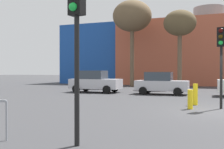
# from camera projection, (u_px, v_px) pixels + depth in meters

# --- Properties ---
(ground_plane) EXTENTS (200.00, 200.00, 0.00)m
(ground_plane) POSITION_uv_depth(u_px,v_px,m) (221.00, 111.00, 11.58)
(ground_plane) COLOR #38383A
(building_backdrop) EXTENTS (40.75, 10.90, 10.42)m
(building_backdrop) POSITION_uv_depth(u_px,v_px,m) (208.00, 53.00, 35.72)
(building_backdrop) COLOR #B2563D
(building_backdrop) RESTS_ON ground_plane
(parked_car_0) EXTENTS (4.21, 2.06, 1.82)m
(parked_car_0) POSITION_uv_depth(u_px,v_px,m) (95.00, 82.00, 22.00)
(parked_car_0) COLOR silver
(parked_car_0) RESTS_ON ground_plane
(parked_car_1) EXTENTS (3.94, 1.94, 1.71)m
(parked_car_1) POSITION_uv_depth(u_px,v_px,m) (161.00, 83.00, 20.06)
(parked_car_1) COLOR silver
(parked_car_1) RESTS_ON ground_plane
(traffic_light_near_left) EXTENTS (0.39, 0.39, 3.96)m
(traffic_light_near_left) POSITION_uv_depth(u_px,v_px,m) (76.00, 22.00, 6.12)
(traffic_light_near_left) COLOR black
(traffic_light_near_left) RESTS_ON ground_plane
(traffic_light_island) EXTENTS (0.41, 0.40, 3.81)m
(traffic_light_island) POSITION_uv_depth(u_px,v_px,m) (221.00, 49.00, 12.24)
(traffic_light_island) COLOR black
(traffic_light_island) RESTS_ON ground_plane
(bare_tree_0) EXTENTS (3.28, 3.28, 8.00)m
(bare_tree_0) POSITION_uv_depth(u_px,v_px,m) (180.00, 24.00, 26.69)
(bare_tree_0) COLOR brown
(bare_tree_0) RESTS_ON ground_plane
(bare_tree_2) EXTENTS (4.46, 4.46, 9.89)m
(bare_tree_2) POSITION_uv_depth(u_px,v_px,m) (132.00, 17.00, 30.08)
(bare_tree_2) COLOR brown
(bare_tree_2) RESTS_ON ground_plane
(bollard_yellow_1) EXTENTS (0.24, 0.24, 1.11)m
(bollard_yellow_1) POSITION_uv_depth(u_px,v_px,m) (195.00, 94.00, 13.65)
(bollard_yellow_1) COLOR yellow
(bollard_yellow_1) RESTS_ON ground_plane
(bollard_yellow_2) EXTENTS (0.24, 0.24, 0.90)m
(bollard_yellow_2) POSITION_uv_depth(u_px,v_px,m) (190.00, 99.00, 12.18)
(bollard_yellow_2) COLOR yellow
(bollard_yellow_2) RESTS_ON ground_plane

